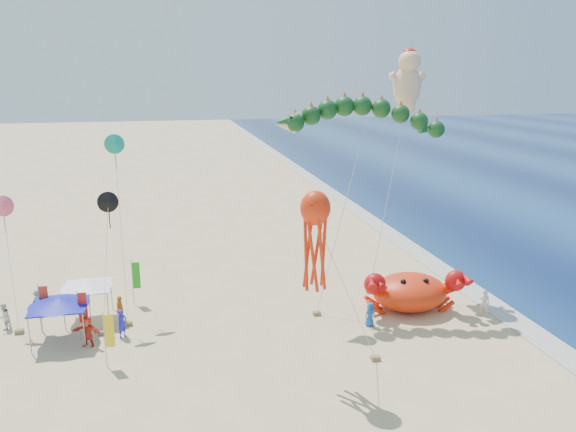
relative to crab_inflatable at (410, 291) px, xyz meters
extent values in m
plane|color=#D1B784|center=(-6.03, 0.15, -1.34)|extent=(320.00, 320.00, 0.00)
plane|color=silver|center=(5.97, 0.15, -1.33)|extent=(320.00, 320.00, 0.00)
ellipsoid|color=red|center=(0.00, 0.11, -0.12)|extent=(5.57, 4.79, 2.45)
sphere|color=#B80B0B|center=(-2.74, -0.92, 0.97)|extent=(1.46, 1.46, 1.46)
sphere|color=black|center=(-0.77, -0.75, 0.97)|extent=(0.38, 0.38, 0.38)
sphere|color=#B80B0B|center=(2.74, -0.92, 0.97)|extent=(1.46, 1.46, 1.46)
sphere|color=black|center=(0.77, -0.75, 0.97)|extent=(0.38, 0.38, 0.38)
cone|color=#103B16|center=(-7.98, 2.51, 11.31)|extent=(1.55, 1.15, 1.27)
cylinder|color=#B2B2B2|center=(-4.61, 1.48, 4.75)|extent=(3.73, 2.10, 11.89)
cube|color=olive|center=(-6.44, 0.46, -1.22)|extent=(0.50, 0.35, 0.25)
ellipsoid|color=#FFC89B|center=(1.68, 5.97, 13.35)|extent=(2.06, 1.70, 3.03)
sphere|color=#FFC89B|center=(1.68, 5.78, 15.12)|extent=(1.58, 1.58, 1.58)
ellipsoid|color=red|center=(1.68, 5.87, 15.68)|extent=(1.03, 1.03, 0.72)
cylinder|color=#B2B2B2|center=(0.04, 4.69, 5.48)|extent=(3.33, 2.61, 13.34)
cube|color=olive|center=(-1.60, 3.41, -1.22)|extent=(0.50, 0.35, 0.25)
ellipsoid|color=red|center=(-8.64, -6.75, 7.83)|extent=(1.53, 1.38, 1.76)
cylinder|color=#B2B2B2|center=(-6.74, -6.42, 3.07)|extent=(3.84, 0.70, 8.53)
cube|color=olive|center=(-4.84, -6.10, -1.22)|extent=(0.50, 0.35, 0.25)
cylinder|color=gray|center=(-23.90, -1.00, -0.24)|extent=(0.06, 0.06, 2.20)
cylinder|color=gray|center=(-20.94, -1.00, -0.24)|extent=(0.06, 0.06, 2.20)
cylinder|color=gray|center=(-23.90, 1.96, -0.24)|extent=(0.06, 0.06, 2.20)
cylinder|color=gray|center=(-20.94, 1.96, -0.24)|extent=(0.06, 0.06, 2.20)
cube|color=#1317A6|center=(-22.42, 0.48, 0.90)|extent=(3.20, 3.20, 0.08)
cone|color=#1317A6|center=(-22.42, 0.48, 1.14)|extent=(3.52, 3.52, 0.45)
cylinder|color=gray|center=(-22.48, 1.87, -0.24)|extent=(0.06, 0.06, 2.20)
cylinder|color=gray|center=(-19.82, 1.87, -0.24)|extent=(0.06, 0.06, 2.20)
cylinder|color=gray|center=(-22.48, 4.53, -0.24)|extent=(0.06, 0.06, 2.20)
cylinder|color=gray|center=(-19.82, 4.53, -0.24)|extent=(0.06, 0.06, 2.20)
cube|color=white|center=(-21.15, 3.20, 0.90)|extent=(2.90, 2.90, 0.08)
cone|color=white|center=(-21.15, 3.20, 1.14)|extent=(3.19, 3.19, 0.45)
cylinder|color=gray|center=(-19.53, -3.49, 0.26)|extent=(0.05, 0.05, 3.20)
cube|color=yellow|center=(-19.25, -3.49, 0.76)|extent=(0.50, 0.04, 1.90)
cylinder|color=gray|center=(-21.32, 0.10, 0.26)|extent=(0.05, 0.05, 3.20)
cube|color=red|center=(-21.04, 0.10, 0.76)|extent=(0.50, 0.04, 1.90)
cylinder|color=gray|center=(-23.78, 1.74, 0.26)|extent=(0.05, 0.05, 3.20)
cube|color=#F93B1B|center=(-23.50, 1.74, 0.76)|extent=(0.50, 0.04, 1.90)
cylinder|color=gray|center=(-18.41, 5.04, 0.26)|extent=(0.05, 0.05, 3.20)
cube|color=green|center=(-18.13, 5.04, 0.76)|extent=(0.50, 0.04, 1.90)
imported|color=#2322C9|center=(-18.87, -0.01, -0.45)|extent=(0.75, 0.76, 1.78)
imported|color=silver|center=(4.39, -2.03, -0.46)|extent=(0.75, 0.76, 1.77)
imported|color=silver|center=(-26.18, 2.75, -0.49)|extent=(0.90, 1.01, 1.70)
imported|color=#1E5AB4|center=(-3.57, -1.83, -0.55)|extent=(0.89, 0.70, 1.59)
imported|color=#277745|center=(-24.60, 4.93, -0.54)|extent=(1.09, 1.19, 1.60)
imported|color=orange|center=(-19.10, 2.02, -0.41)|extent=(0.83, 1.19, 1.87)
imported|color=red|center=(-20.79, -0.78, -0.41)|extent=(1.82, 1.15, 1.87)
cone|color=#E54C6B|center=(-25.75, 3.93, 6.34)|extent=(1.30, 0.51, 1.32)
cylinder|color=#B2B2B2|center=(-25.50, 2.43, 2.53)|extent=(0.55, 3.04, 7.45)
cube|color=olive|center=(-25.25, 0.93, -1.22)|extent=(0.50, 0.35, 0.25)
cone|color=black|center=(-19.35, 2.58, 6.58)|extent=(1.30, 0.51, 1.32)
cylinder|color=#B2B2B2|center=(-19.10, 1.08, 2.65)|extent=(0.55, 3.04, 7.69)
cube|color=olive|center=(-18.85, -0.42, -1.22)|extent=(0.50, 0.35, 0.25)
cone|color=#0D977C|center=(-18.93, 5.39, 9.83)|extent=(1.30, 0.51, 1.32)
cylinder|color=#B2B2B2|center=(-18.68, 3.89, 4.27)|extent=(0.55, 3.04, 10.93)
cube|color=olive|center=(-18.43, 2.39, -1.22)|extent=(0.50, 0.35, 0.25)
camera|label=1|loc=(-15.90, -32.86, 14.39)|focal=35.00mm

